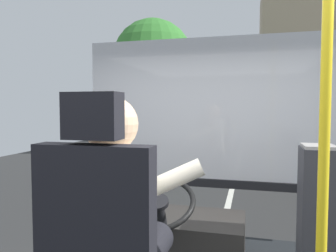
{
  "coord_description": "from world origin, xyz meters",
  "views": [
    {
      "loc": [
        0.41,
        -1.55,
        1.91
      ],
      "look_at": [
        -0.39,
        1.55,
        1.73
      ],
      "focal_mm": 34.26,
      "sensor_mm": 36.0,
      "label": 1
    }
  ],
  "objects_px": {
    "steering_console": "(174,239)",
    "parked_car_charcoal": "(316,126)",
    "bus_driver": "(116,216)",
    "handrail_pole": "(324,142)",
    "fare_box": "(317,221)"
  },
  "relations": [
    {
      "from": "steering_console",
      "to": "bus_driver",
      "type": "bearing_deg",
      "value": -90.0
    },
    {
      "from": "bus_driver",
      "to": "parked_car_charcoal",
      "type": "height_order",
      "value": "bus_driver"
    },
    {
      "from": "handrail_pole",
      "to": "fare_box",
      "type": "xyz_separation_m",
      "value": [
        0.14,
        0.84,
        -0.61
      ]
    },
    {
      "from": "handrail_pole",
      "to": "fare_box",
      "type": "relative_size",
      "value": 2.2
    },
    {
      "from": "steering_console",
      "to": "handrail_pole",
      "type": "xyz_separation_m",
      "value": [
        0.88,
        -0.99,
        0.9
      ]
    },
    {
      "from": "steering_console",
      "to": "parked_car_charcoal",
      "type": "relative_size",
      "value": 0.26
    },
    {
      "from": "parked_car_charcoal",
      "to": "steering_console",
      "type": "bearing_deg",
      "value": -103.06
    },
    {
      "from": "bus_driver",
      "to": "fare_box",
      "type": "bearing_deg",
      "value": 43.39
    },
    {
      "from": "bus_driver",
      "to": "fare_box",
      "type": "xyz_separation_m",
      "value": [
        1.02,
        0.96,
        -0.27
      ]
    },
    {
      "from": "bus_driver",
      "to": "parked_car_charcoal",
      "type": "bearing_deg",
      "value": 77.6
    },
    {
      "from": "fare_box",
      "to": "parked_car_charcoal",
      "type": "xyz_separation_m",
      "value": [
        3.6,
        20.04,
        -0.42
      ]
    },
    {
      "from": "fare_box",
      "to": "parked_car_charcoal",
      "type": "distance_m",
      "value": 20.37
    },
    {
      "from": "bus_driver",
      "to": "parked_car_charcoal",
      "type": "distance_m",
      "value": 21.52
    },
    {
      "from": "bus_driver",
      "to": "parked_car_charcoal",
      "type": "xyz_separation_m",
      "value": [
        4.62,
        21.01,
        -0.68
      ]
    },
    {
      "from": "parked_car_charcoal",
      "to": "handrail_pole",
      "type": "bearing_deg",
      "value": -100.15
    }
  ]
}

